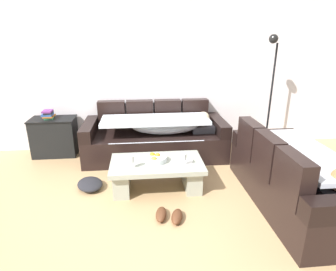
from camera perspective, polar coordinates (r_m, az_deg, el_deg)
name	(u,v)px	position (r m, az deg, el deg)	size (l,w,h in m)	color
ground_plane	(153,212)	(3.36, -3.12, -15.30)	(14.00, 14.00, 0.00)	tan
back_wall	(145,71)	(4.94, -4.68, 12.89)	(9.00, 0.10, 2.70)	white
couch_along_wall	(157,137)	(4.67, -2.20, -0.33)	(2.29, 0.92, 0.88)	black
couch_near_window	(295,179)	(3.66, 24.34, -7.98)	(0.92, 1.99, 0.88)	black
coffee_table	(157,172)	(3.72, -2.27, -7.34)	(1.20, 0.68, 0.38)	#9CA394
fruit_bowl	(156,158)	(3.65, -2.49, -4.69)	(0.28, 0.28, 0.10)	silver
wine_glass_near_left	(131,159)	(3.47, -7.46, -4.85)	(0.07, 0.07, 0.17)	silver
wine_glass_near_right	(184,157)	(3.51, 3.20, -4.44)	(0.07, 0.07, 0.17)	silver
open_magazine	(182,162)	(3.64, 2.83, -5.39)	(0.28, 0.21, 0.01)	white
side_cabinet	(55,137)	(5.09, -22.05, -0.22)	(0.72, 0.44, 0.64)	black
book_stack_on_cabinet	(48,115)	(4.99, -23.17, 3.94)	(0.18, 0.21, 0.14)	#338C59
floor_lamp	(270,88)	(4.94, 20.03, 9.06)	(0.33, 0.31, 1.95)	black
pair_of_shoes	(169,215)	(3.23, 0.20, -15.95)	(0.34, 0.35, 0.09)	#59331E
crumpled_garment	(90,184)	(3.92, -15.57, -9.52)	(0.40, 0.32, 0.12)	#232328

